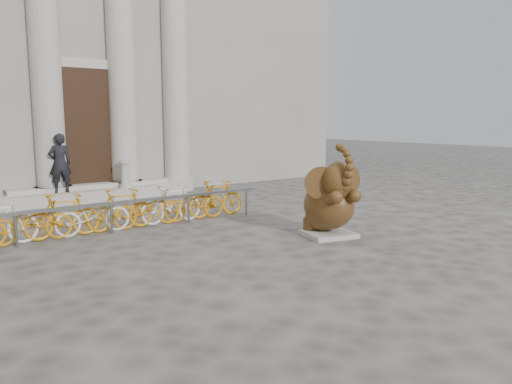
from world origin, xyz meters
TOP-DOWN VIEW (x-y plane):
  - ground at (0.00, 0.00)m, footprint 80.00×80.00m
  - classical_building at (0.00, 14.93)m, footprint 22.00×10.70m
  - entrance_steps at (0.00, 9.40)m, footprint 6.00×1.20m
  - elephant_statue at (2.41, 1.25)m, footprint 1.36×1.64m
  - bike_rack at (-1.39, 4.68)m, footprint 8.00×0.53m
  - pedestrian at (-1.11, 9.21)m, footprint 0.69×0.48m
  - balustrade_post at (0.90, 9.10)m, footprint 0.36×0.36m

SIDE VIEW (x-z plane):
  - ground at x=0.00m, z-range 0.00..0.00m
  - entrance_steps at x=0.00m, z-range 0.00..0.36m
  - bike_rack at x=-1.39m, z-range 0.00..1.00m
  - elephant_statue at x=2.41m, z-range -0.28..1.80m
  - balustrade_post at x=0.90m, z-range 0.33..1.22m
  - pedestrian at x=-1.11m, z-range 0.36..2.16m
  - classical_building at x=0.00m, z-range -0.02..11.98m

